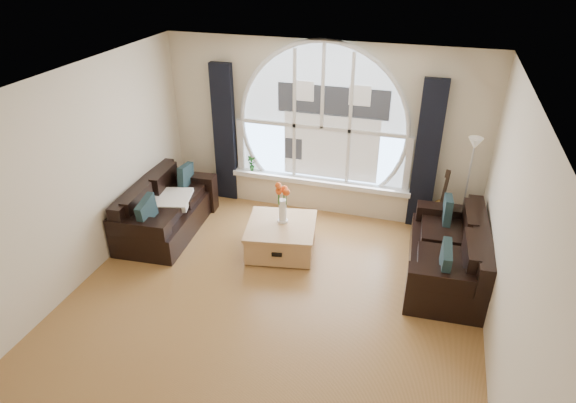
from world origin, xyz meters
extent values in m
cube|color=brown|center=(0.00, 0.00, 0.00)|extent=(5.00, 5.50, 0.01)
cube|color=silver|center=(0.00, 0.00, 2.70)|extent=(5.00, 5.50, 0.01)
cube|color=beige|center=(0.00, 2.75, 1.35)|extent=(5.00, 0.01, 2.70)
cube|color=beige|center=(-2.50, 0.00, 1.35)|extent=(0.01, 5.50, 2.70)
cube|color=beige|center=(2.50, 0.00, 1.35)|extent=(0.01, 5.50, 2.70)
cube|color=silver|center=(2.20, 0.00, 2.35)|extent=(0.92, 5.50, 0.72)
cube|color=silver|center=(0.00, 2.72, 1.62)|extent=(2.60, 0.06, 2.15)
cube|color=white|center=(0.00, 2.65, 0.51)|extent=(2.90, 0.22, 0.08)
cube|color=white|center=(0.00, 2.69, 1.62)|extent=(2.76, 0.08, 2.15)
cube|color=silver|center=(0.15, 2.71, 1.50)|extent=(1.70, 0.02, 1.50)
cube|color=black|center=(-1.60, 2.63, 1.15)|extent=(0.35, 0.12, 2.30)
cube|color=black|center=(1.60, 2.63, 1.15)|extent=(0.35, 0.12, 2.30)
cube|color=black|center=(-2.04, 1.34, 0.40)|extent=(1.01, 1.82, 0.78)
cube|color=black|center=(2.03, 1.35, 0.40)|extent=(1.00, 1.87, 0.81)
cube|color=tan|center=(-0.23, 1.32, 0.23)|extent=(1.10, 1.10, 0.47)
cube|color=silver|center=(-1.99, 1.42, 0.50)|extent=(0.66, 0.66, 0.10)
cube|color=white|center=(-0.23, 1.41, 0.82)|extent=(0.24, 0.24, 0.70)
cube|color=#B2B2B2|center=(2.21, 2.39, 0.80)|extent=(0.24, 0.24, 1.60)
cube|color=brown|center=(1.93, 2.55, 0.53)|extent=(0.43, 0.36, 1.06)
imported|color=#1E6023|center=(-1.16, 2.65, 0.69)|extent=(0.15, 0.11, 0.27)
camera|label=1|loc=(1.58, -4.35, 4.04)|focal=30.88mm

